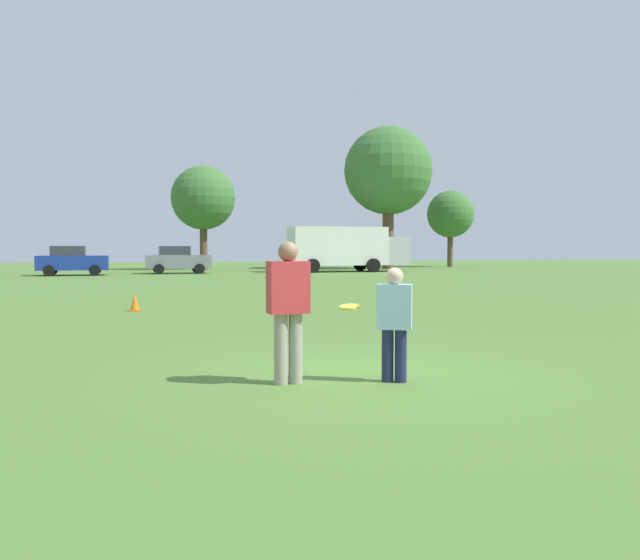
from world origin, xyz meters
The scene contains 12 objects.
ground_plane centered at (0.00, 0.00, 0.00)m, with size 146.08×146.08×0.00m, color #517A33.
player_thrower centered at (-1.10, -0.36, 1.00)m, with size 0.52×0.32×1.78m.
player_defender centered at (0.22, -0.58, 0.81)m, with size 0.50×0.41×1.45m.
frisbee centered at (-0.30, -0.35, 0.95)m, with size 0.27×0.27×0.08m.
traffic_cone centered at (-3.25, 9.90, 0.23)m, with size 0.32×0.32×0.48m.
parked_car_mid_right centered at (-7.69, 34.57, 0.92)m, with size 4.27×2.35×1.82m.
parked_car_near_right centered at (-1.27, 36.18, 0.92)m, with size 4.27×2.35×1.82m.
box_truck centered at (10.49, 36.40, 1.75)m, with size 8.59×3.24×3.18m.
tree_center_elm centered at (0.98, 43.46, 5.57)m, with size 4.98×4.98×8.09m.
tree_east_birch centered at (15.51, 41.53, 7.86)m, with size 7.03×7.03×11.43m.
tree_east_oak centered at (15.91, 42.37, 7.90)m, with size 7.07×7.07×11.49m.
tree_far_east_pine centered at (23.08, 45.88, 4.71)m, with size 4.22×4.22×6.85m.
Camera 1 is at (-2.70, -8.30, 1.70)m, focal length 36.67 mm.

